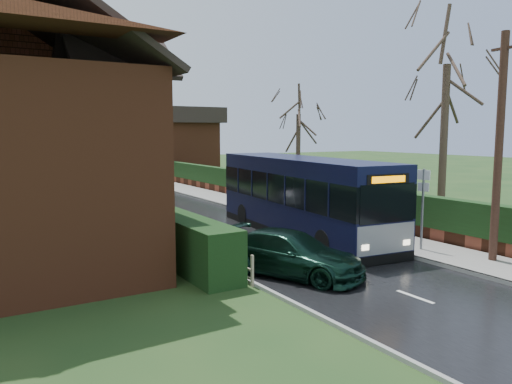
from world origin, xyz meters
TOP-DOWN VIEW (x-y plane):
  - ground at (0.00, 0.00)m, footprint 140.00×140.00m
  - road at (0.00, 10.00)m, footprint 6.00×100.00m
  - pavement at (4.25, 10.00)m, footprint 2.50×100.00m
  - kerb_right at (3.05, 10.00)m, footprint 0.12×100.00m
  - kerb_left at (-3.05, 10.00)m, footprint 0.12×100.00m
  - front_hedge at (-3.90, 5.00)m, footprint 1.20×16.00m
  - picket_fence at (-3.15, 5.00)m, footprint 0.10×16.00m
  - right_wall_hedge at (5.80, 10.00)m, footprint 0.60×50.00m
  - bus at (2.20, 1.92)m, footprint 3.45×10.82m
  - car_silver at (-2.71, 8.47)m, footprint 2.31×3.92m
  - car_green at (-1.60, -2.64)m, footprint 3.62×4.94m
  - car_distant at (0.31, 35.75)m, footprint 1.36×3.74m
  - bus_stop_sign at (4.00, -2.76)m, footprint 0.17×0.45m
  - telegraph_pole at (4.80, -5.00)m, footprint 0.25×0.95m
  - tree_right_near at (9.00, 0.41)m, footprint 4.82×4.82m
  - tree_right_far at (9.00, 11.58)m, footprint 4.01×4.01m

SIDE VIEW (x-z plane):
  - ground at x=0.00m, z-range 0.00..0.00m
  - road at x=0.00m, z-range 0.00..0.02m
  - kerb_left at x=-3.05m, z-range 0.00..0.10m
  - pavement at x=4.25m, z-range 0.00..0.14m
  - kerb_right at x=3.05m, z-range 0.00..0.14m
  - picket_fence at x=-3.15m, z-range 0.00..0.90m
  - car_distant at x=0.31m, z-range 0.00..1.23m
  - car_silver at x=-2.71m, z-range 0.00..1.25m
  - car_green at x=-1.60m, z-range 0.00..1.33m
  - front_hedge at x=-3.90m, z-range 0.00..1.60m
  - right_wall_hedge at x=5.80m, z-range 0.12..1.92m
  - bus at x=2.20m, z-range -0.01..3.22m
  - bus_stop_sign at x=4.00m, z-range 0.48..3.49m
  - telegraph_pole at x=4.80m, z-range 0.04..7.45m
  - tree_right_far at x=9.00m, z-range 1.91..9.66m
  - tree_right_near at x=9.00m, z-range 2.57..12.98m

